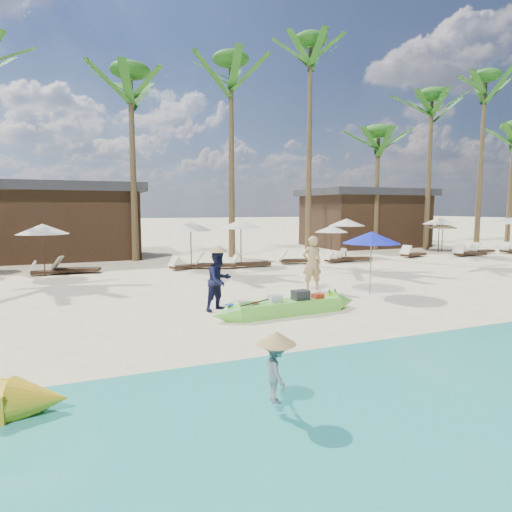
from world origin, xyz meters
name	(u,v)px	position (x,y,z in m)	size (l,w,h in m)	color
ground	(323,314)	(0.00, 0.00, 0.00)	(240.00, 240.00, 0.00)	#FFEFBC
wet_sand_strip	(481,383)	(0.00, -5.00, 0.00)	(240.00, 4.50, 0.01)	tan
green_canoe	(288,307)	(-0.89, 0.37, 0.21)	(4.91, 0.83, 0.62)	#6DE044
tourist	(312,263)	(1.39, 3.12, 0.96)	(0.70, 0.46, 1.92)	tan
vendor_green	(219,280)	(-2.50, 1.49, 0.86)	(0.84, 0.65, 1.72)	#15163A
vendor_yellow	(276,371)	(-3.58, -4.69, 0.63)	(0.58, 0.33, 0.89)	gray
blue_umbrella	(371,238)	(2.89, 1.83, 1.90)	(1.96, 1.96, 2.11)	#99999E
resort_parasol_4	(43,229)	(-7.57, 10.17, 2.00)	(2.16, 2.16, 2.22)	#322014
lounger_4_left	(47,271)	(-7.49, 10.44, 0.19)	(1.69, 0.66, 0.56)	#322014
lounger_4_right	(74,268)	(-6.43, 10.58, 0.23)	(2.08, 1.09, 0.68)	#322014
resort_parasol_5	(191,226)	(-1.20, 10.32, 2.02)	(2.17, 2.17, 2.24)	#322014
lounger_5_left	(185,265)	(-1.60, 9.95, 0.19)	(1.79, 1.07, 0.58)	#322014
resort_parasol_6	(241,224)	(1.44, 10.51, 2.08)	(2.24, 2.24, 2.31)	#322014
lounger_6_left	(214,264)	(-0.24, 9.69, 0.22)	(2.06, 1.20, 0.67)	#322014
lounger_6_right	(249,263)	(1.47, 9.51, 0.22)	(1.97, 0.68, 0.66)	#322014
resort_parasol_7	(331,229)	(6.83, 10.61, 1.73)	(1.87, 1.87, 1.92)	#322014
lounger_7_left	(296,259)	(4.21, 9.81, 0.23)	(2.08, 0.99, 0.68)	#322014
lounger_7_right	(337,259)	(6.48, 9.43, 0.19)	(1.73, 0.72, 0.57)	#322014
resort_parasol_8	(347,222)	(8.64, 11.82, 2.05)	(2.21, 2.21, 2.27)	#322014
lounger_8_left	(353,257)	(7.57, 9.59, 0.21)	(1.96, 0.92, 0.64)	#322014
resort_parasol_9	(439,221)	(15.66, 11.61, 2.05)	(2.21, 2.21, 2.28)	#322014
lounger_9_left	(412,254)	(11.97, 9.91, 0.22)	(2.00, 1.07, 0.65)	#322014
lounger_9_right	(464,253)	(15.33, 9.21, 0.21)	(1.95, 1.09, 0.63)	#322014
resort_parasol_10	(443,225)	(16.12, 11.74, 1.75)	(1.89, 1.89, 1.95)	#322014
lounger_10_left	(468,253)	(15.51, 9.11, 0.21)	(1.96, 1.12, 0.63)	#322014
lounger_10_right	(481,250)	(17.49, 9.88, 0.22)	(1.95, 0.79, 0.64)	#322014
resort_parasol_11	(509,221)	(22.21, 11.69, 1.99)	(2.15, 2.15, 2.21)	#322014
lounger_11_left	(511,250)	(19.55, 9.39, 0.22)	(1.99, 0.86, 0.65)	#322014
palm_3	(131,100)	(-3.36, 14.27, 8.58)	(2.08, 2.08, 10.52)	brown
palm_4	(231,92)	(2.15, 14.01, 9.45)	(2.08, 2.08, 11.70)	brown
palm_5	(310,79)	(7.45, 14.38, 10.82)	(2.08, 2.08, 13.60)	brown
palm_6	(378,147)	(12.84, 14.52, 7.05)	(2.08, 2.08, 8.51)	brown
palm_7	(431,119)	(16.57, 13.68, 8.99)	(2.08, 2.08, 11.08)	brown
palm_8	(484,106)	(21.07, 13.33, 10.18)	(2.08, 2.08, 12.70)	brown
pavilion_west	(45,220)	(-8.00, 17.50, 2.19)	(10.80, 6.60, 4.30)	#322014
pavilion_east	(364,217)	(14.00, 17.50, 2.20)	(8.80, 6.60, 4.30)	#322014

